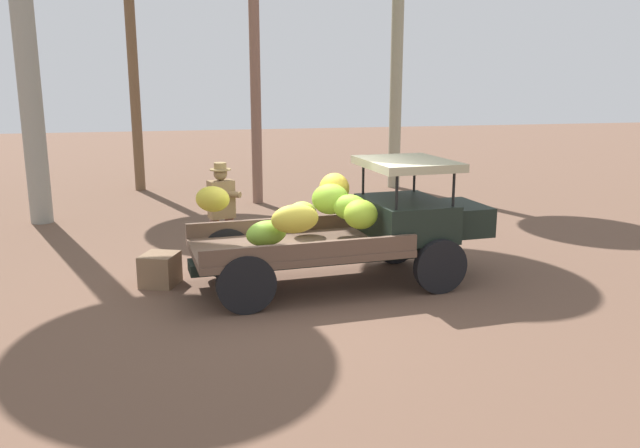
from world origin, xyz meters
name	(u,v)px	position (x,y,z in m)	size (l,w,h in m)	color
ground_plane	(314,285)	(0.00, 0.00, 0.00)	(60.00, 60.00, 0.00)	brown
truck	(358,225)	(0.66, -0.02, 0.89)	(4.54, 1.99, 1.83)	black
farmer	(222,208)	(-1.23, 1.33, 0.97)	(0.54, 0.50, 1.70)	#896155
wooden_crate	(160,270)	(-2.23, 0.51, 0.24)	(0.54, 0.49, 0.47)	#7D6045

